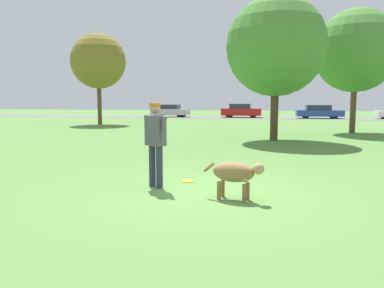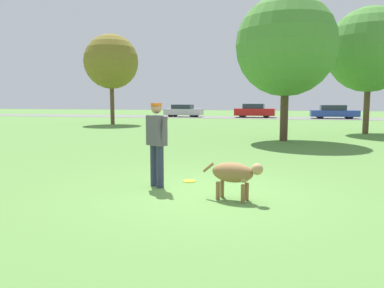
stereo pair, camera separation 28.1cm
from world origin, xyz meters
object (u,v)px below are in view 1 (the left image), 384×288
person (155,138)px  dog (236,173)px  tree_far_left (98,61)px  parked_car_blue (319,112)px  parked_car_silver (170,111)px  tree_mid_center (276,46)px  parked_car_red (241,111)px  tree_far_right (356,51)px  frisbee (187,181)px

person → dog: 1.80m
tree_far_left → parked_car_blue: 21.33m
person → parked_car_silver: (-8.51, 31.18, -0.31)m
tree_mid_center → parked_car_red: bearing=98.5°
person → dog: person is taller
dog → parked_car_silver: bearing=120.8°
tree_far_right → tree_mid_center: tree_far_right is taller
person → dog: (1.61, -0.60, -0.51)m
tree_mid_center → parked_car_red: (-3.32, 22.10, -3.24)m
parked_car_blue → tree_mid_center: bearing=-103.1°
person → parked_car_blue: 31.69m
tree_far_left → parked_car_red: (8.90, 13.57, -3.76)m
tree_far_right → tree_mid_center: size_ratio=1.06×
parked_car_silver → person: bearing=-73.3°
tree_far_left → parked_car_red: tree_far_left is taller
tree_mid_center → parked_car_silver: tree_mid_center is taller
frisbee → parked_car_red: (-1.60, 30.89, 0.68)m
dog → parked_car_blue: (4.78, 31.64, 0.18)m
dog → tree_far_left: tree_far_left is taller
tree_far_right → parked_car_blue: tree_far_right is taller
person → tree_far_left: 20.84m
tree_far_left → tree_far_right: bearing=-13.3°
tree_mid_center → frisbee: bearing=-101.1°
dog → tree_far_right: 15.86m
dog → frisbee: bearing=145.6°
tree_far_left → parked_car_silver: (1.50, 13.23, -3.80)m
parked_car_blue → dog: bearing=-100.7°
tree_far_right → parked_car_red: 19.23m
person → tree_far_left: size_ratio=0.26×
tree_mid_center → parked_car_blue: (4.18, 21.61, -3.29)m
frisbee → tree_far_left: size_ratio=0.04×
parked_car_red → parked_car_blue: bearing=-3.2°
parked_car_blue → parked_car_silver: bearing=177.3°
frisbee → tree_far_right: (5.73, 13.47, 4.21)m
parked_car_silver → parked_car_blue: bearing=0.9°
parked_car_silver → parked_car_red: bearing=4.1°
tree_far_right → tree_far_left: bearing=166.7°
person → parked_car_red: bearing=126.0°
tree_mid_center → parked_car_blue: 22.26m
parked_car_red → tree_far_left: bearing=-122.7°
tree_far_right → tree_far_left: size_ratio=0.99×
parked_car_silver → tree_mid_center: bearing=-62.3°
tree_far_right → parked_car_silver: 22.83m
dog → tree_far_left: size_ratio=0.17×
frisbee → parked_car_blue: bearing=79.0°
tree_far_left → parked_car_red: size_ratio=1.60×
dog → tree_mid_center: 10.62m
parked_car_silver → tree_far_left: bearing=-95.1°
tree_mid_center → parked_car_silver: 24.47m
tree_far_left → dog: bearing=-57.9°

